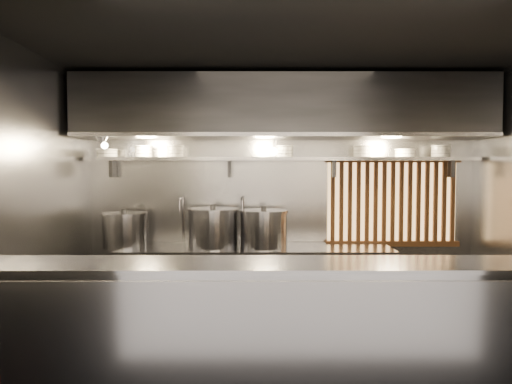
{
  "coord_description": "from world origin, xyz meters",
  "views": [
    {
      "loc": [
        -0.31,
        -4.36,
        1.79
      ],
      "look_at": [
        -0.3,
        0.55,
        1.54
      ],
      "focal_mm": 35.0,
      "sensor_mm": 36.0,
      "label": 1
    }
  ],
  "objects_px": {
    "pendant_bulb": "(274,151)",
    "stock_pot_right": "(264,229)",
    "stock_pot_mid": "(213,228)",
    "stock_pot_left": "(124,230)",
    "heat_lamp": "(102,140)"
  },
  "relations": [
    {
      "from": "heat_lamp",
      "to": "pendant_bulb",
      "type": "height_order",
      "value": "heat_lamp"
    },
    {
      "from": "stock_pot_mid",
      "to": "stock_pot_right",
      "type": "relative_size",
      "value": 1.33
    },
    {
      "from": "stock_pot_mid",
      "to": "stock_pot_right",
      "type": "distance_m",
      "value": 0.56
    },
    {
      "from": "heat_lamp",
      "to": "stock_pot_left",
      "type": "distance_m",
      "value": 1.02
    },
    {
      "from": "stock_pot_mid",
      "to": "stock_pot_right",
      "type": "xyz_separation_m",
      "value": [
        0.56,
        -0.02,
        -0.01
      ]
    },
    {
      "from": "heat_lamp",
      "to": "pendant_bulb",
      "type": "xyz_separation_m",
      "value": [
        1.8,
        0.35,
        -0.11
      ]
    },
    {
      "from": "stock_pot_right",
      "to": "heat_lamp",
      "type": "bearing_deg",
      "value": -172.23
    },
    {
      "from": "pendant_bulb",
      "to": "stock_pot_mid",
      "type": "bearing_deg",
      "value": -171.66
    },
    {
      "from": "pendant_bulb",
      "to": "stock_pot_left",
      "type": "xyz_separation_m",
      "value": [
        -1.65,
        -0.09,
        -0.87
      ]
    },
    {
      "from": "stock_pot_mid",
      "to": "stock_pot_left",
      "type": "bearing_deg",
      "value": 179.36
    },
    {
      "from": "stock_pot_right",
      "to": "stock_pot_left",
      "type": "bearing_deg",
      "value": 178.81
    },
    {
      "from": "pendant_bulb",
      "to": "stock_pot_left",
      "type": "bearing_deg",
      "value": -176.97
    },
    {
      "from": "stock_pot_left",
      "to": "stock_pot_right",
      "type": "bearing_deg",
      "value": -1.19
    },
    {
      "from": "pendant_bulb",
      "to": "stock_pot_right",
      "type": "relative_size",
      "value": 0.34
    },
    {
      "from": "heat_lamp",
      "to": "stock_pot_right",
      "type": "height_order",
      "value": "heat_lamp"
    }
  ]
}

